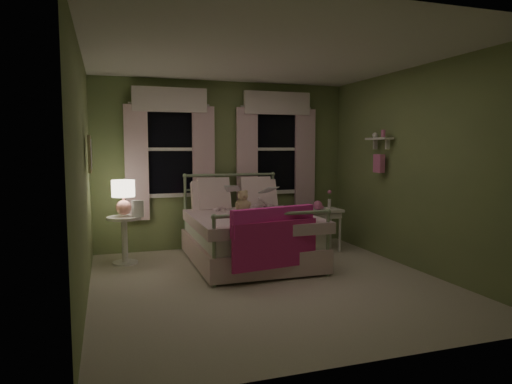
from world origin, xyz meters
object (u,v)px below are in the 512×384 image
object	(u,v)px
nightstand_left	(124,233)
child_left	(221,193)
table_lamp	(123,194)
nightstand_right	(324,215)
teddy_bear	(243,203)
bed	(248,234)
child_right	(258,192)

from	to	relation	value
nightstand_left	child_left	bearing A→B (deg)	1.34
table_lamp	child_left	bearing A→B (deg)	1.34
child_left	nightstand_left	world-z (taller)	child_left
table_lamp	nightstand_left	bearing A→B (deg)	0.00
nightstand_left	table_lamp	size ratio (longest dim) A/B	1.37
nightstand_right	child_left	bearing A→B (deg)	173.16
child_left	nightstand_right	xyz separation A→B (m)	(1.55, -0.19, -0.37)
child_left	nightstand_right	size ratio (longest dim) A/B	1.09
teddy_bear	nightstand_right	size ratio (longest dim) A/B	0.51
bed	teddy_bear	size ratio (longest dim) A/B	6.24
bed	table_lamp	world-z (taller)	bed
child_left	child_right	xyz separation A→B (m)	(0.56, 0.00, 0.01)
teddy_bear	nightstand_left	bearing A→B (deg)	175.55
child_right	table_lamp	xyz separation A→B (m)	(-1.91, -0.03, 0.03)
nightstand_left	table_lamp	xyz separation A→B (m)	(-0.00, 0.00, 0.54)
bed	teddy_bear	world-z (taller)	bed
bed	nightstand_right	distance (m)	1.30
bed	nightstand_right	size ratio (longest dim) A/B	3.18
teddy_bear	table_lamp	bearing A→B (deg)	175.55
child_right	teddy_bear	world-z (taller)	child_right
bed	child_left	size ratio (longest dim) A/B	2.91
child_left	table_lamp	xyz separation A→B (m)	(-1.35, -0.03, 0.03)
child_left	nightstand_right	world-z (taller)	child_left
bed	nightstand_left	bearing A→B (deg)	166.56
child_right	teddy_bear	bearing A→B (deg)	14.91
teddy_bear	nightstand_left	xyz separation A→B (m)	(-1.63, 0.13, -0.37)
nightstand_left	table_lamp	distance (m)	0.54
nightstand_left	table_lamp	world-z (taller)	table_lamp
nightstand_right	nightstand_left	bearing A→B (deg)	176.95
teddy_bear	nightstand_right	bearing A→B (deg)	-1.25
teddy_bear	nightstand_right	xyz separation A→B (m)	(1.27, -0.03, -0.24)
child_left	nightstand_left	size ratio (longest dim) A/B	1.08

